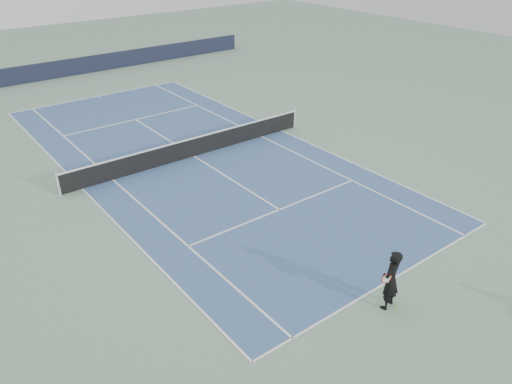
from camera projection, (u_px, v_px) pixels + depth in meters
ground at (194, 156)px, 23.94m from camera, size 80.00×80.00×0.00m
court_surface at (194, 156)px, 23.94m from camera, size 10.97×23.77×0.01m
tennis_net at (193, 147)px, 23.70m from camera, size 12.90×0.10×1.07m
windscreen_far at (65, 68)px, 36.14m from camera, size 30.00×0.25×1.20m
tennis_player at (391, 280)px, 14.14m from camera, size 0.86×0.68×1.91m
tennis_ball at (396, 307)px, 14.52m from camera, size 0.07×0.07×0.07m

